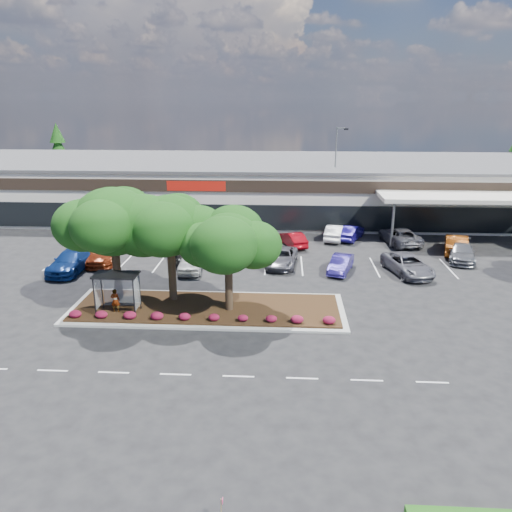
# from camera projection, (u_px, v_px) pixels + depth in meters

# --- Properties ---
(ground) EXTENTS (160.00, 160.00, 0.00)m
(ground) POSITION_uv_depth(u_px,v_px,m) (231.00, 339.00, 28.93)
(ground) COLOR black
(ground) RESTS_ON ground
(retail_store) EXTENTS (80.40, 25.20, 6.25)m
(retail_store) POSITION_uv_depth(u_px,v_px,m) (261.00, 186.00, 60.21)
(retail_store) COLOR silver
(retail_store) RESTS_ON ground
(landscape_island) EXTENTS (18.00, 6.00, 0.26)m
(landscape_island) POSITION_uv_depth(u_px,v_px,m) (207.00, 309.00, 32.81)
(landscape_island) COLOR #A7A7A2
(landscape_island) RESTS_ON ground
(lane_markings) EXTENTS (33.12, 20.06, 0.01)m
(lane_markings) POSITION_uv_depth(u_px,v_px,m) (243.00, 277.00, 38.85)
(lane_markings) COLOR silver
(lane_markings) RESTS_ON ground
(shrub_row) EXTENTS (17.00, 0.80, 0.50)m
(shrub_row) POSITION_uv_depth(u_px,v_px,m) (202.00, 317.00, 30.69)
(shrub_row) COLOR maroon
(shrub_row) RESTS_ON landscape_island
(bus_shelter) EXTENTS (2.75, 1.55, 2.59)m
(bus_shelter) POSITION_uv_depth(u_px,v_px,m) (117.00, 281.00, 31.45)
(bus_shelter) COLOR black
(bus_shelter) RESTS_ON landscape_island
(island_tree_west) EXTENTS (7.20, 7.20, 7.89)m
(island_tree_west) POSITION_uv_depth(u_px,v_px,m) (115.00, 246.00, 32.37)
(island_tree_west) COLOR #0E3B0C
(island_tree_west) RESTS_ON landscape_island
(island_tree_mid) EXTENTS (6.60, 6.60, 7.32)m
(island_tree_mid) POSITION_uv_depth(u_px,v_px,m) (171.00, 248.00, 32.93)
(island_tree_mid) COLOR #0E3B0C
(island_tree_mid) RESTS_ON landscape_island
(island_tree_east) EXTENTS (5.80, 5.80, 6.50)m
(island_tree_east) POSITION_uv_depth(u_px,v_px,m) (228.00, 262.00, 31.41)
(island_tree_east) COLOR #0E3B0C
(island_tree_east) RESTS_ON landscape_island
(conifer_north_west) EXTENTS (4.40, 4.40, 10.00)m
(conifer_north_west) POSITION_uv_depth(u_px,v_px,m) (59.00, 157.00, 72.80)
(conifer_north_west) COLOR #0E3B0C
(conifer_north_west) RESTS_ON ground
(person_waiting) EXTENTS (0.58, 0.39, 1.57)m
(person_waiting) POSITION_uv_depth(u_px,v_px,m) (115.00, 300.00, 31.75)
(person_waiting) COLOR #594C47
(person_waiting) RESTS_ON landscape_island
(light_pole) EXTENTS (1.43, 0.50, 10.42)m
(light_pole) POSITION_uv_depth(u_px,v_px,m) (335.00, 182.00, 53.68)
(light_pole) COLOR #A7A7A2
(light_pole) RESTS_ON ground
(survey_stake) EXTENTS (0.07, 0.14, 0.95)m
(survey_stake) POSITION_uv_depth(u_px,v_px,m) (222.00, 507.00, 16.32)
(survey_stake) COLOR #957C4E
(survey_stake) RESTS_ON ground
(car_0) EXTENTS (2.73, 5.96, 1.69)m
(car_0) POSITION_uv_depth(u_px,v_px,m) (72.00, 261.00, 40.11)
(car_0) COLOR navy
(car_0) RESTS_ON ground
(car_1) EXTENTS (3.88, 5.95, 1.60)m
(car_1) POSITION_uv_depth(u_px,v_px,m) (99.00, 253.00, 42.25)
(car_1) COLOR maroon
(car_1) RESTS_ON ground
(car_2) EXTENTS (2.17, 4.80, 1.60)m
(car_2) POSITION_uv_depth(u_px,v_px,m) (191.00, 261.00, 40.27)
(car_2) COLOR #BDBDBD
(car_2) RESTS_ON ground
(car_3) EXTENTS (3.38, 4.87, 1.54)m
(car_3) POSITION_uv_depth(u_px,v_px,m) (183.00, 256.00, 41.58)
(car_3) COLOR black
(car_3) RESTS_ON ground
(car_4) EXTENTS (2.87, 5.30, 1.41)m
(car_4) POSITION_uv_depth(u_px,v_px,m) (282.00, 257.00, 41.37)
(car_4) COLOR #505057
(car_4) RESTS_ON ground
(car_6) EXTENTS (2.60, 4.33, 1.35)m
(car_6) POSITION_uv_depth(u_px,v_px,m) (341.00, 264.00, 39.85)
(car_6) COLOR navy
(car_6) RESTS_ON ground
(car_7) EXTENTS (3.81, 5.93, 1.52)m
(car_7) POSITION_uv_depth(u_px,v_px,m) (408.00, 265.00, 39.42)
(car_7) COLOR slate
(car_7) RESTS_ON ground
(car_8) EXTENTS (3.29, 5.49, 1.49)m
(car_8) POSITION_uv_depth(u_px,v_px,m) (461.00, 252.00, 42.71)
(car_8) COLOR #57585E
(car_8) RESTS_ON ground
(car_9) EXTENTS (3.74, 5.90, 1.59)m
(car_9) POSITION_uv_depth(u_px,v_px,m) (111.00, 234.00, 48.18)
(car_9) COLOR black
(car_9) RESTS_ON ground
(car_10) EXTENTS (3.70, 5.82, 1.50)m
(car_10) POSITION_uv_depth(u_px,v_px,m) (136.00, 232.00, 48.85)
(car_10) COLOR #6B2E06
(car_10) RESTS_ON ground
(car_11) EXTENTS (3.49, 4.97, 1.34)m
(car_11) POSITION_uv_depth(u_px,v_px,m) (214.00, 235.00, 48.26)
(car_11) COLOR silver
(car_11) RESTS_ON ground
(car_13) EXTENTS (2.79, 4.38, 1.36)m
(car_13) POSITION_uv_depth(u_px,v_px,m) (293.00, 239.00, 46.72)
(car_13) COLOR maroon
(car_13) RESTS_ON ground
(car_14) EXTENTS (2.58, 4.77, 1.49)m
(car_14) POSITION_uv_depth(u_px,v_px,m) (335.00, 232.00, 48.89)
(car_14) COLOR silver
(car_14) RESTS_ON ground
(car_15) EXTENTS (3.20, 4.64, 1.45)m
(car_15) POSITION_uv_depth(u_px,v_px,m) (351.00, 232.00, 48.92)
(car_15) COLOR #130C59
(car_15) RESTS_ON ground
(car_16) EXTENTS (3.70, 6.07, 1.57)m
(car_16) POSITION_uv_depth(u_px,v_px,m) (400.00, 236.00, 47.46)
(car_16) COLOR #5C5C64
(car_16) RESTS_ON ground
(car_17) EXTENTS (3.22, 5.53, 1.72)m
(car_17) POSITION_uv_depth(u_px,v_px,m) (456.00, 244.00, 44.58)
(car_17) COLOR #6B2E09
(car_17) RESTS_ON ground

